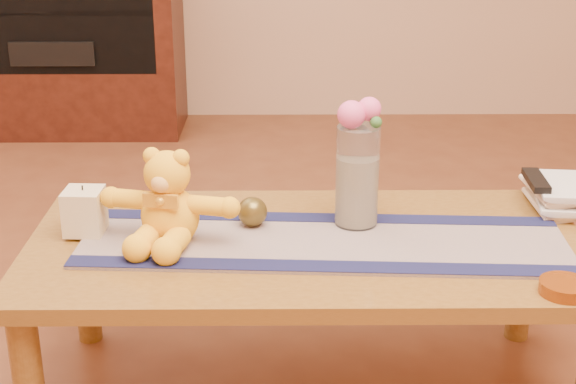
{
  "coord_description": "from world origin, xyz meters",
  "views": [
    {
      "loc": [
        -0.07,
        -1.92,
        1.32
      ],
      "look_at": [
        -0.05,
        0.0,
        0.58
      ],
      "focal_mm": 52.51,
      "sensor_mm": 36.0,
      "label": 1
    }
  ],
  "objects_px": {
    "glass_vase": "(357,176)",
    "amber_dish": "(565,288)",
    "bronze_ball": "(252,212)",
    "pillar_candle": "(84,211)",
    "book_bottom": "(532,205)",
    "tv_remote": "(536,180)",
    "teddy_bear": "(169,197)"
  },
  "relations": [
    {
      "from": "glass_vase",
      "to": "tv_remote",
      "type": "distance_m",
      "value": 0.51
    },
    {
      "from": "glass_vase",
      "to": "tv_remote",
      "type": "bearing_deg",
      "value": 12.53
    },
    {
      "from": "pillar_candle",
      "to": "book_bottom",
      "type": "bearing_deg",
      "value": 8.15
    },
    {
      "from": "teddy_bear",
      "to": "pillar_candle",
      "type": "xyz_separation_m",
      "value": [
        -0.22,
        0.05,
        -0.06
      ]
    },
    {
      "from": "amber_dish",
      "to": "tv_remote",
      "type": "bearing_deg",
      "value": 82.1
    },
    {
      "from": "pillar_candle",
      "to": "book_bottom",
      "type": "xyz_separation_m",
      "value": [
        1.18,
        0.17,
        -0.05
      ]
    },
    {
      "from": "bronze_ball",
      "to": "amber_dish",
      "type": "distance_m",
      "value": 0.78
    },
    {
      "from": "book_bottom",
      "to": "amber_dish",
      "type": "bearing_deg",
      "value": -97.66
    },
    {
      "from": "teddy_bear",
      "to": "book_bottom",
      "type": "bearing_deg",
      "value": 26.05
    },
    {
      "from": "glass_vase",
      "to": "amber_dish",
      "type": "height_order",
      "value": "glass_vase"
    },
    {
      "from": "book_bottom",
      "to": "tv_remote",
      "type": "distance_m",
      "value": 0.08
    },
    {
      "from": "pillar_candle",
      "to": "glass_vase",
      "type": "bearing_deg",
      "value": 4.13
    },
    {
      "from": "pillar_candle",
      "to": "book_bottom",
      "type": "relative_size",
      "value": 0.51
    },
    {
      "from": "pillar_candle",
      "to": "book_bottom",
      "type": "distance_m",
      "value": 1.19
    },
    {
      "from": "bronze_ball",
      "to": "amber_dish",
      "type": "height_order",
      "value": "bronze_ball"
    },
    {
      "from": "tv_remote",
      "to": "teddy_bear",
      "type": "bearing_deg",
      "value": -164.71
    },
    {
      "from": "glass_vase",
      "to": "tv_remote",
      "type": "relative_size",
      "value": 1.62
    },
    {
      "from": "tv_remote",
      "to": "pillar_candle",
      "type": "bearing_deg",
      "value": -169.18
    },
    {
      "from": "teddy_bear",
      "to": "pillar_candle",
      "type": "relative_size",
      "value": 2.92
    },
    {
      "from": "bronze_ball",
      "to": "book_bottom",
      "type": "distance_m",
      "value": 0.77
    },
    {
      "from": "pillar_candle",
      "to": "glass_vase",
      "type": "distance_m",
      "value": 0.69
    },
    {
      "from": "tv_remote",
      "to": "amber_dish",
      "type": "height_order",
      "value": "tv_remote"
    },
    {
      "from": "bronze_ball",
      "to": "pillar_candle",
      "type": "bearing_deg",
      "value": -174.87
    },
    {
      "from": "pillar_candle",
      "to": "glass_vase",
      "type": "relative_size",
      "value": 0.44
    },
    {
      "from": "pillar_candle",
      "to": "tv_remote",
      "type": "relative_size",
      "value": 0.71
    },
    {
      "from": "teddy_bear",
      "to": "tv_remote",
      "type": "bearing_deg",
      "value": 25.49
    },
    {
      "from": "pillar_candle",
      "to": "tv_remote",
      "type": "distance_m",
      "value": 1.19
    },
    {
      "from": "glass_vase",
      "to": "amber_dish",
      "type": "xyz_separation_m",
      "value": [
        0.43,
        -0.38,
        -0.12
      ]
    },
    {
      "from": "glass_vase",
      "to": "book_bottom",
      "type": "xyz_separation_m",
      "value": [
        0.49,
        0.12,
        -0.13
      ]
    },
    {
      "from": "glass_vase",
      "to": "bronze_ball",
      "type": "height_order",
      "value": "glass_vase"
    },
    {
      "from": "teddy_bear",
      "to": "bronze_ball",
      "type": "relative_size",
      "value": 4.3
    },
    {
      "from": "bronze_ball",
      "to": "book_bottom",
      "type": "bearing_deg",
      "value": 9.8
    }
  ]
}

